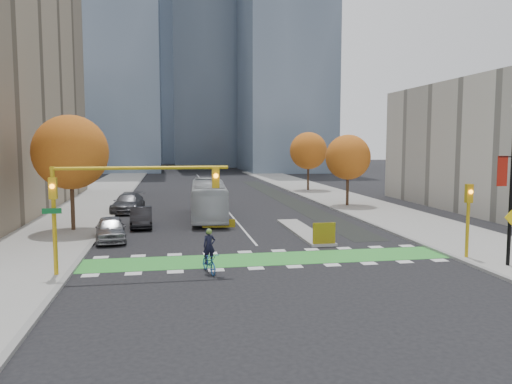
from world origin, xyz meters
name	(u,v)px	position (x,y,z in m)	size (l,w,h in m)	color
ground	(274,266)	(0.00, 0.00, 0.00)	(300.00, 300.00, 0.00)	black
sidewalk_west	(73,215)	(-13.50, 20.00, 0.07)	(7.00, 120.00, 0.15)	gray
sidewalk_east	(369,208)	(13.50, 20.00, 0.07)	(7.00, 120.00, 0.15)	gray
curb_west	(115,214)	(-10.00, 20.00, 0.07)	(0.30, 120.00, 0.16)	gray
curb_east	(334,209)	(10.00, 20.00, 0.07)	(0.30, 120.00, 0.16)	gray
bike_crossing	(268,259)	(0.00, 1.50, 0.01)	(20.00, 3.00, 0.01)	green
centre_line	(211,191)	(0.00, 40.00, 0.01)	(0.15, 70.00, 0.01)	silver
bike_lane_paint	(284,198)	(7.50, 30.00, 0.01)	(2.50, 50.00, 0.01)	black
median_island	(303,231)	(4.00, 9.00, 0.08)	(1.60, 10.00, 0.16)	gray
hazard_board	(324,233)	(4.00, 4.20, 0.80)	(1.40, 0.12, 1.30)	yellow
tower_nw	(107,9)	(-18.00, 90.00, 35.00)	(22.00, 22.00, 70.00)	#47566B
tower_ne	(284,34)	(20.00, 85.00, 30.00)	(18.00, 24.00, 60.00)	#47566B
tower_far	(172,36)	(-4.00, 140.00, 40.00)	(26.00, 26.00, 80.00)	#47566B
tree_west	(71,152)	(-12.00, 12.00, 5.62)	(5.20, 5.20, 8.22)	#332114
tree_east_near	(348,157)	(12.00, 22.00, 4.86)	(4.40, 4.40, 7.08)	#332114
tree_east_far	(308,151)	(12.50, 38.00, 5.24)	(4.80, 4.80, 7.65)	#332114
traffic_signal_west	(111,191)	(-7.93, -0.51, 4.03)	(8.53, 0.56, 5.20)	#BF9914
traffic_signal_east	(468,210)	(10.50, -0.51, 2.73)	(0.35, 0.43, 4.10)	#BF9914
banner_lamppost	(512,177)	(11.50, -2.50, 4.61)	(1.65, 0.36, 8.28)	black
cyclist	(209,258)	(-3.37, -0.89, 0.73)	(1.06, 1.99, 2.18)	#1E4D8C
bus	(209,199)	(-2.07, 16.61, 1.60)	(2.68, 11.47, 3.20)	#B9BEC2
parked_car_a	(111,229)	(-9.00, 8.12, 0.79)	(1.86, 4.62, 1.57)	gray
parked_car_b	(141,217)	(-7.36, 13.12, 0.74)	(1.56, 4.49, 1.48)	black
parked_car_c	(128,203)	(-9.00, 21.60, 0.83)	(2.32, 5.71, 1.66)	#4E4E53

